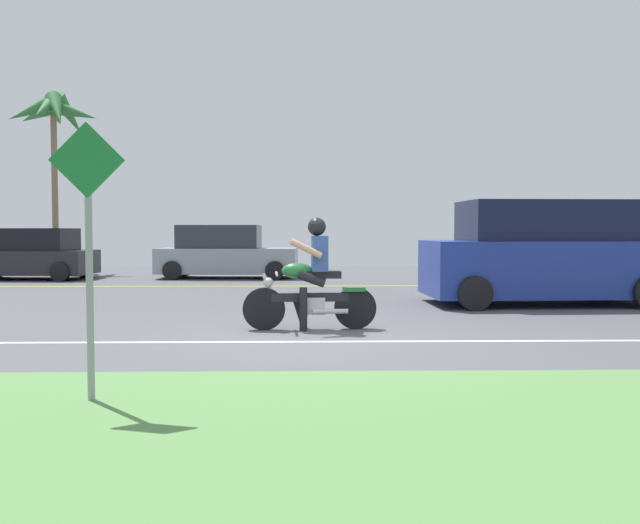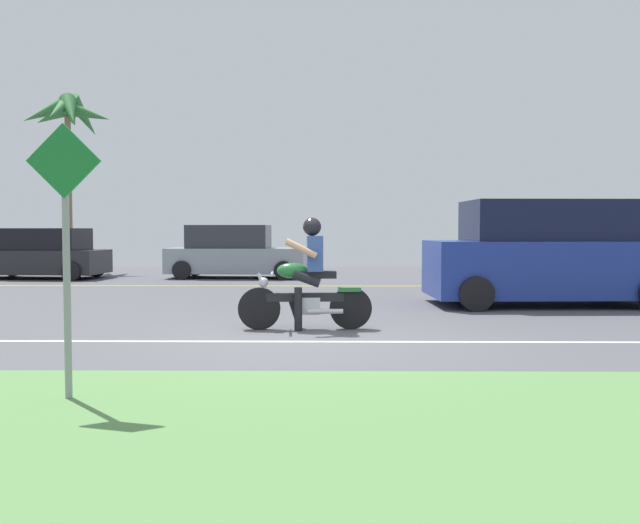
{
  "view_description": "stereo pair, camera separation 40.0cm",
  "coord_description": "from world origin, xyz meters",
  "px_view_note": "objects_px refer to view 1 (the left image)",
  "views": [
    {
      "loc": [
        -0.03,
        -8.94,
        1.49
      ],
      "look_at": [
        0.22,
        3.17,
        0.9
      ],
      "focal_mm": 37.94,
      "sensor_mm": 36.0,
      "label": 1
    },
    {
      "loc": [
        0.37,
        -8.94,
        1.49
      ],
      "look_at": [
        0.22,
        3.17,
        0.9
      ],
      "focal_mm": 37.94,
      "sensor_mm": 36.0,
      "label": 2
    }
  ],
  "objects_px": {
    "palm_tree_0": "(53,117)",
    "street_sign": "(88,234)",
    "motorcyclist": "(311,282)",
    "parked_car_1": "(225,253)",
    "parked_car_0": "(30,255)",
    "suv_nearby": "(544,254)"
  },
  "relations": [
    {
      "from": "street_sign",
      "to": "suv_nearby",
      "type": "bearing_deg",
      "value": 49.6
    },
    {
      "from": "parked_car_1",
      "to": "palm_tree_0",
      "type": "bearing_deg",
      "value": 155.59
    },
    {
      "from": "motorcyclist",
      "to": "parked_car_1",
      "type": "xyz_separation_m",
      "value": [
        -2.54,
        10.69,
        0.05
      ]
    },
    {
      "from": "parked_car_1",
      "to": "suv_nearby",
      "type": "bearing_deg",
      "value": -45.64
    },
    {
      "from": "suv_nearby",
      "to": "palm_tree_0",
      "type": "distance_m",
      "value": 17.34
    },
    {
      "from": "motorcyclist",
      "to": "parked_car_1",
      "type": "bearing_deg",
      "value": 103.37
    },
    {
      "from": "parked_car_0",
      "to": "street_sign",
      "type": "distance_m",
      "value": 16.05
    },
    {
      "from": "palm_tree_0",
      "to": "street_sign",
      "type": "distance_m",
      "value": 19.49
    },
    {
      "from": "suv_nearby",
      "to": "parked_car_1",
      "type": "bearing_deg",
      "value": 134.36
    },
    {
      "from": "motorcyclist",
      "to": "parked_car_0",
      "type": "height_order",
      "value": "motorcyclist"
    },
    {
      "from": "motorcyclist",
      "to": "suv_nearby",
      "type": "relative_size",
      "value": 0.41
    },
    {
      "from": "street_sign",
      "to": "motorcyclist",
      "type": "bearing_deg",
      "value": 66.7
    },
    {
      "from": "motorcyclist",
      "to": "suv_nearby",
      "type": "xyz_separation_m",
      "value": [
        4.66,
        3.33,
        0.29
      ]
    },
    {
      "from": "motorcyclist",
      "to": "palm_tree_0",
      "type": "height_order",
      "value": "palm_tree_0"
    },
    {
      "from": "motorcyclist",
      "to": "street_sign",
      "type": "distance_m",
      "value": 4.8
    },
    {
      "from": "motorcyclist",
      "to": "palm_tree_0",
      "type": "xyz_separation_m",
      "value": [
        -8.71,
        13.49,
        4.62
      ]
    },
    {
      "from": "parked_car_0",
      "to": "parked_car_1",
      "type": "distance_m",
      "value": 5.79
    },
    {
      "from": "parked_car_1",
      "to": "palm_tree_0",
      "type": "height_order",
      "value": "palm_tree_0"
    },
    {
      "from": "parked_car_1",
      "to": "street_sign",
      "type": "relative_size",
      "value": 1.81
    },
    {
      "from": "street_sign",
      "to": "parked_car_1",
      "type": "bearing_deg",
      "value": 92.53
    },
    {
      "from": "parked_car_0",
      "to": "street_sign",
      "type": "height_order",
      "value": "street_sign"
    },
    {
      "from": "motorcyclist",
      "to": "street_sign",
      "type": "relative_size",
      "value": 0.84
    }
  ]
}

